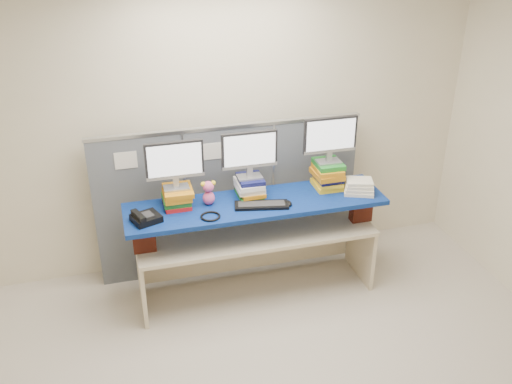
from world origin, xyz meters
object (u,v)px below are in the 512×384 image
object	(u,v)px
monitor_center	(249,152)
desk_phone	(145,218)
blue_board	(256,204)
monitor_right	(330,137)
desk	(256,244)
monitor_left	(175,162)
keyboard	(261,205)

from	to	relation	value
monitor_center	desk_phone	size ratio (longest dim) A/B	1.80
monitor_center	blue_board	bearing A→B (deg)	-77.17
blue_board	desk_phone	size ratio (longest dim) A/B	8.45
blue_board	monitor_right	xyz separation A→B (m)	(0.72, 0.12, 0.52)
desk	monitor_left	bearing A→B (deg)	170.19
monitor_left	blue_board	bearing A→B (deg)	-9.81
monitor_center	desk_phone	world-z (taller)	monitor_center
blue_board	monitor_left	bearing A→B (deg)	170.19
monitor_center	monitor_right	world-z (taller)	monitor_right
blue_board	monitor_right	distance (m)	0.90
desk_phone	keyboard	bearing A→B (deg)	-20.24
keyboard	monitor_center	bearing A→B (deg)	115.14
blue_board	keyboard	bearing A→B (deg)	-75.27
monitor_left	monitor_center	world-z (taller)	monitor_center
monitor_right	desk_phone	distance (m)	1.78
monitor_left	desk_phone	bearing A→B (deg)	-144.71
desk	monitor_center	bearing A→B (deg)	102.83
desk	blue_board	bearing A→B (deg)	-96.92
monitor_right	keyboard	size ratio (longest dim) A/B	1.01
monitor_right	desk	bearing A→B (deg)	-170.71
monitor_right	desk_phone	bearing A→B (deg)	-172.91
desk	blue_board	xyz separation A→B (m)	(-0.00, -0.00, 0.42)
desk	blue_board	world-z (taller)	blue_board
monitor_center	monitor_right	distance (m)	0.75
monitor_left	monitor_center	distance (m)	0.66
blue_board	monitor_right	bearing A→B (deg)	9.29
keyboard	desk_phone	xyz separation A→B (m)	(-1.01, 0.00, 0.02)
monitor_center	monitor_right	xyz separation A→B (m)	(0.75, -0.00, 0.06)
desk	keyboard	xyz separation A→B (m)	(0.02, -0.09, 0.46)
monitor_left	monitor_right	world-z (taller)	monitor_right
keyboard	monitor_left	bearing A→B (deg)	174.81
keyboard	desk_phone	size ratio (longest dim) A/B	1.79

